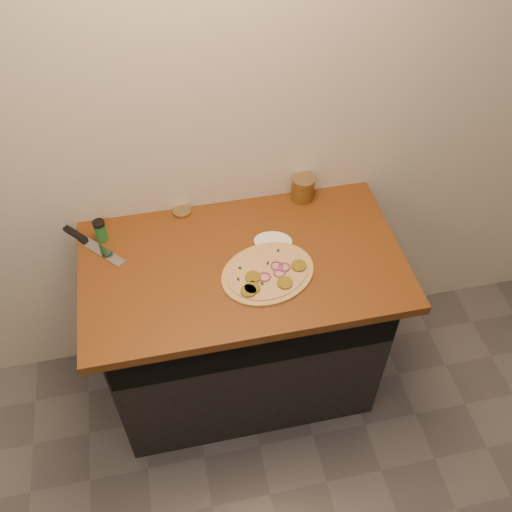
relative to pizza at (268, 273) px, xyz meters
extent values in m
cube|color=beige|center=(-0.08, 0.42, 0.44)|extent=(4.00, 0.02, 2.70)
cube|color=black|center=(-0.08, 0.12, -0.48)|extent=(1.10, 0.60, 0.86)
cube|color=#643213|center=(-0.08, 0.09, -0.03)|extent=(1.20, 0.70, 0.04)
cylinder|color=tan|center=(0.00, 0.00, 0.00)|extent=(0.44, 0.44, 0.01)
cylinder|color=beige|center=(0.00, 0.00, 0.00)|extent=(0.38, 0.38, 0.00)
cylinder|color=brown|center=(-0.09, -0.07, 0.01)|extent=(0.06, 0.06, 0.01)
cylinder|color=brown|center=(-0.07, -0.06, 0.01)|extent=(0.06, 0.06, 0.01)
cylinder|color=brown|center=(0.05, -0.07, 0.01)|extent=(0.06, 0.06, 0.01)
cylinder|color=brown|center=(0.12, 0.00, 0.01)|extent=(0.06, 0.06, 0.01)
cylinder|color=brown|center=(-0.06, -0.01, 0.01)|extent=(0.06, 0.06, 0.01)
torus|color=#792D61|center=(0.06, 0.01, 0.01)|extent=(0.05, 0.05, 0.01)
torus|color=#792D61|center=(-0.02, -0.02, 0.01)|extent=(0.05, 0.05, 0.01)
torus|color=#792D61|center=(0.04, -0.01, 0.01)|extent=(0.05, 0.05, 0.01)
torus|color=#792D61|center=(0.04, 0.02, 0.01)|extent=(0.05, 0.05, 0.01)
cube|color=black|center=(-0.07, -0.08, 0.01)|extent=(0.01, 0.01, 0.00)
cube|color=black|center=(-0.11, -0.01, 0.01)|extent=(0.01, 0.01, 0.00)
cube|color=black|center=(0.10, 0.00, 0.01)|extent=(0.01, 0.02, 0.00)
cube|color=black|center=(-0.07, -0.02, 0.01)|extent=(0.01, 0.01, 0.00)
cube|color=black|center=(0.06, 0.10, 0.01)|extent=(0.01, 0.01, 0.00)
cube|color=black|center=(-0.10, 0.04, 0.01)|extent=(0.01, 0.01, 0.00)
cube|color=black|center=(-0.08, -0.05, 0.01)|extent=(0.02, 0.01, 0.00)
cube|color=black|center=(-0.03, -0.05, 0.01)|extent=(0.01, 0.01, 0.00)
cube|color=black|center=(0.01, 0.04, 0.01)|extent=(0.01, 0.01, 0.00)
cube|color=#B7BAC1|center=(-0.59, 0.24, -0.01)|extent=(0.17, 0.19, 0.00)
cube|color=black|center=(-0.68, 0.35, 0.00)|extent=(0.09, 0.10, 0.02)
cylinder|color=tan|center=(-0.27, 0.39, 0.00)|extent=(0.10, 0.10, 0.02)
cylinder|color=maroon|center=(0.23, 0.38, 0.04)|extent=(0.09, 0.09, 0.09)
cylinder|color=tan|center=(0.23, 0.38, 0.09)|extent=(0.10, 0.10, 0.02)
cylinder|color=#1E6028|center=(-0.58, 0.31, 0.03)|extent=(0.04, 0.04, 0.08)
cylinder|color=black|center=(-0.58, 0.31, 0.08)|extent=(0.05, 0.05, 0.01)
cylinder|color=silver|center=(0.06, 0.16, -0.01)|extent=(0.18, 0.18, 0.00)
camera|label=1|loc=(-0.32, -1.30, 1.57)|focal=40.00mm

